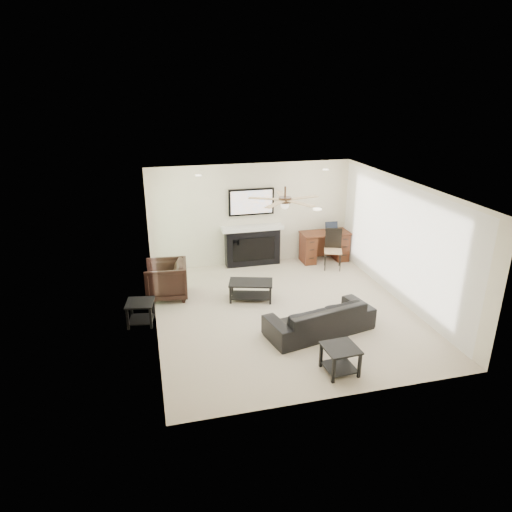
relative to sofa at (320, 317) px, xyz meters
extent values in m
plane|color=beige|center=(-0.38, 0.93, -0.29)|extent=(5.50, 5.50, 0.00)
cube|color=white|center=(-0.38, 0.93, 2.21)|extent=(5.00, 5.50, 0.04)
cube|color=beige|center=(-0.38, 3.68, 0.96)|extent=(5.00, 0.04, 2.50)
cube|color=beige|center=(-0.38, -1.82, 0.96)|extent=(5.00, 0.04, 2.50)
cube|color=beige|center=(-2.88, 0.93, 0.96)|extent=(0.04, 5.50, 2.50)
cube|color=beige|center=(2.12, 0.93, 0.96)|extent=(0.04, 5.50, 2.50)
cube|color=white|center=(2.07, 1.03, 0.94)|extent=(0.04, 5.10, 2.40)
cube|color=#93BC89|center=(-2.85, 2.48, 0.76)|extent=(0.04, 1.80, 2.10)
cylinder|color=#382619|center=(-0.38, 1.03, 1.96)|extent=(1.40, 1.40, 0.30)
imported|color=black|center=(0.00, 0.00, 0.00)|extent=(2.11, 1.18, 0.58)
imported|color=black|center=(-2.60, 2.15, 0.10)|extent=(0.94, 0.91, 0.79)
cube|color=black|center=(-0.90, 1.60, -0.09)|extent=(1.00, 0.73, 0.40)
cube|color=black|center=(-0.15, -1.25, -0.07)|extent=(0.55, 0.55, 0.45)
cube|color=black|center=(-3.15, 1.10, -0.07)|extent=(0.57, 0.57, 0.45)
cube|color=black|center=(-0.40, 3.51, 0.66)|extent=(1.52, 0.34, 1.91)
cube|color=#3E240F|center=(1.44, 3.33, 0.09)|extent=(1.22, 0.56, 0.76)
cube|color=black|center=(1.44, 2.78, 0.19)|extent=(0.55, 0.56, 0.97)
cube|color=black|center=(1.64, 3.31, 0.58)|extent=(0.33, 0.24, 0.23)
camera|label=1|loc=(-2.90, -6.82, 3.98)|focal=32.00mm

